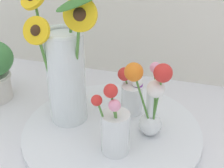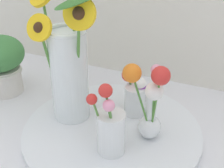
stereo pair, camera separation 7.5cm
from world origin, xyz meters
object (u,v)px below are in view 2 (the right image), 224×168
(serving_tray, at_px, (112,131))
(vase_small_center, at_px, (110,129))
(mason_jar_sunflowers, at_px, (69,62))
(potted_plant, at_px, (1,62))
(vase_small_back, at_px, (135,95))
(vase_bulb_right, at_px, (149,102))

(serving_tray, height_order, vase_small_center, vase_small_center)
(serving_tray, height_order, mason_jar_sunflowers, mason_jar_sunflowers)
(vase_small_center, bearing_deg, potted_plant, 160.97)
(mason_jar_sunflowers, relative_size, vase_small_back, 3.24)
(vase_small_center, bearing_deg, mason_jar_sunflowers, 148.37)
(serving_tray, relative_size, vase_small_back, 3.61)
(vase_small_back, bearing_deg, vase_small_center, -89.52)
(vase_small_center, height_order, potted_plant, vase_small_center)
(mason_jar_sunflowers, height_order, potted_plant, mason_jar_sunflowers)
(vase_small_center, relative_size, vase_bulb_right, 0.88)
(mason_jar_sunflowers, bearing_deg, potted_plant, 168.97)
(vase_small_back, bearing_deg, vase_bulb_right, -54.14)
(vase_small_center, bearing_deg, vase_small_back, 90.48)
(mason_jar_sunflowers, relative_size, vase_bulb_right, 1.98)
(vase_bulb_right, relative_size, potted_plant, 1.11)
(vase_small_back, relative_size, potted_plant, 0.68)
(serving_tray, xyz_separation_m, mason_jar_sunflowers, (-0.12, 0.01, 0.17))
(serving_tray, xyz_separation_m, potted_plant, (-0.41, 0.07, 0.10))
(mason_jar_sunflowers, bearing_deg, vase_small_back, 26.54)
(potted_plant, bearing_deg, vase_small_center, -19.03)
(serving_tray, xyz_separation_m, vase_small_back, (0.03, 0.09, 0.07))
(serving_tray, relative_size, vase_bulb_right, 2.21)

